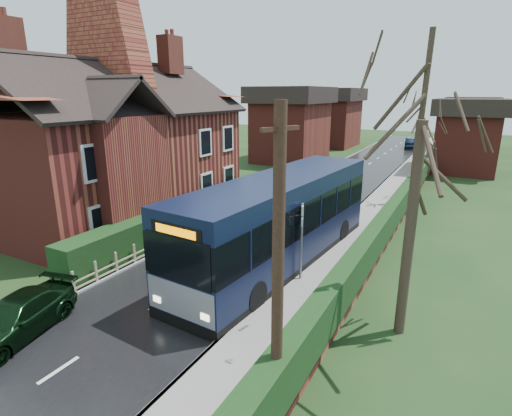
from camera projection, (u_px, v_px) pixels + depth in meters
The scene contains 18 objects.
ground at pixel (196, 280), 15.54m from camera, with size 140.00×140.00×0.00m, color #29401B.
road at pixel (295, 213), 24.02m from camera, with size 6.00×100.00×0.02m, color black.
pavement at pixel (366, 223), 22.09m from camera, with size 2.50×100.00×0.14m, color slate.
kerb_right at pixel (345, 220), 22.63m from camera, with size 0.12×100.00×0.14m, color gray.
kerb_left at pixel (250, 206), 25.38m from camera, with size 0.12×100.00×0.10m, color gray.
front_hedge at pixel (191, 213), 21.31m from camera, with size 1.20×16.00×1.60m, color black.
picket_fence at pixel (203, 222), 21.07m from camera, with size 0.10×16.00×0.90m, color tan, non-canonical shape.
right_wall_hedge at pixel (397, 210), 21.12m from camera, with size 0.60×50.00×1.80m.
brick_house at pixel (116, 142), 22.31m from camera, with size 9.30×14.60×10.30m.
bus at pixel (280, 221), 16.61m from camera, with size 3.83×12.44×3.72m.
car_silver at pixel (249, 203), 23.79m from camera, with size 1.55×3.86×1.31m, color #ADAEB2.
car_green at pixel (15, 318), 11.81m from camera, with size 1.63×4.01×1.16m, color black.
car_distant at pixel (411, 143), 52.06m from camera, with size 1.43×4.09×1.35m, color black.
bus_stop_sign at pixel (302, 231), 14.82m from camera, with size 0.23×0.46×3.11m.
telegraph_pole at pixel (278, 282), 7.71m from camera, with size 0.40×0.85×6.89m.
tree_right_near at pixel (425, 103), 10.30m from camera, with size 4.18×4.18×9.03m.
tree_right_far at pixel (423, 112), 24.57m from camera, with size 4.05×4.05×7.82m.
tree_house_side at pixel (135, 95), 28.78m from camera, with size 4.05×4.05×9.21m.
Camera 1 is at (8.72, -11.39, 7.00)m, focal length 28.00 mm.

